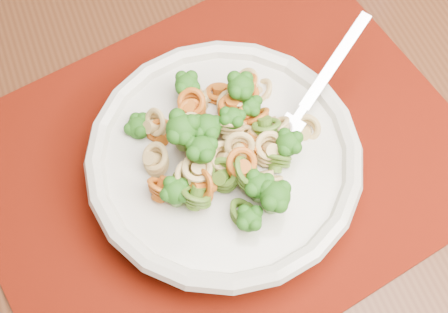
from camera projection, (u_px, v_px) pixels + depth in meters
dining_table at (148, 120)px, 0.76m from camera, size 1.74×1.39×0.74m
placemat at (222, 162)px, 0.63m from camera, size 0.53×0.44×0.00m
pasta_bowl at (224, 161)px, 0.60m from camera, size 0.27×0.27×0.05m
pasta_broccoli_heap at (224, 154)px, 0.59m from camera, size 0.23×0.23×0.06m
fork at (289, 129)px, 0.60m from camera, size 0.18×0.07×0.08m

